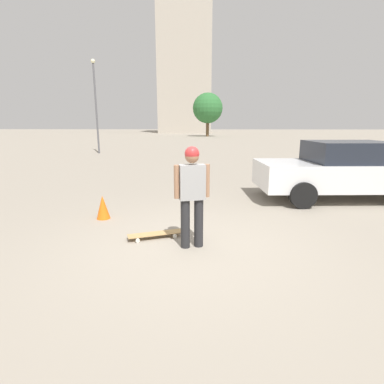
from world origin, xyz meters
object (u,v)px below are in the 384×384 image
object	(u,v)px
car_parked_near	(343,170)
traffic_cone	(103,207)
person	(192,190)
skateboard	(155,234)

from	to	relation	value
car_parked_near	traffic_cone	world-z (taller)	car_parked_near
person	traffic_cone	distance (m)	2.51
car_parked_near	traffic_cone	distance (m)	6.17
skateboard	car_parked_near	xyz separation A→B (m)	(3.09, -4.50, 0.71)
person	car_parked_near	size ratio (longest dim) A/B	0.36
person	car_parked_near	bearing A→B (deg)	26.73
skateboard	traffic_cone	distance (m)	1.68
skateboard	person	bearing A→B (deg)	131.38
skateboard	traffic_cone	xyz separation A→B (m)	(1.05, 1.30, 0.18)
car_parked_near	person	bearing A→B (deg)	37.71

